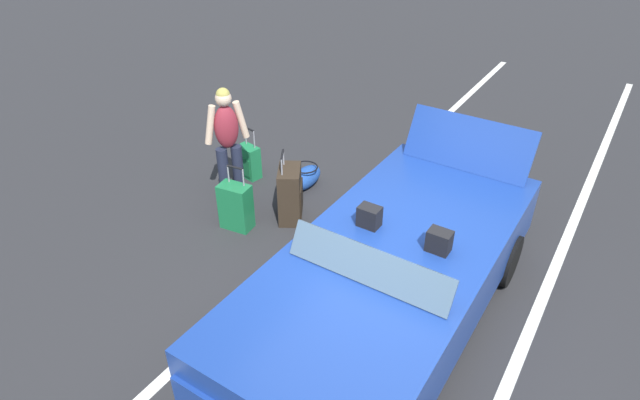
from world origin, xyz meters
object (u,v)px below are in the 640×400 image
Objects in this scene: suitcase_medium_bright at (236,207)px; suitcase_large_black at (290,194)px; suitcase_small_carryon at (249,162)px; traveler_person at (228,140)px; duffel_bag at (305,177)px; convertible_car at (381,288)px.

suitcase_large_black is at bearing 131.78° from suitcase_medium_bright.
traveler_person is at bearing 29.43° from suitcase_small_carryon.
suitcase_small_carryon reaches higher than duffel_bag.
suitcase_large_black is 1.29m from suitcase_small_carryon.
suitcase_large_black is at bearing -121.36° from convertible_car.
suitcase_medium_bright is (-0.64, -2.38, -0.28)m from convertible_car.
suitcase_small_carryon is (-0.56, -1.16, -0.12)m from suitcase_large_black.
suitcase_large_black is 0.84m from duffel_bag.
suitcase_small_carryon is at bearing -76.81° from duffel_bag.
suitcase_small_carryon is at bearing 143.11° from traveler_person.
traveler_person is (-0.48, -0.47, 0.62)m from suitcase_medium_bright.
suitcase_medium_bright reaches higher than duffel_bag.
duffel_bag is (-1.31, 0.19, -0.15)m from suitcase_medium_bright.
traveler_person reaches higher than convertible_car.
suitcase_small_carryon is 0.47× the size of traveler_person.
suitcase_small_carryon is 0.91m from duffel_bag.
duffel_bag is (-0.21, 0.88, -0.09)m from suitcase_small_carryon.
convertible_car is at bearing 70.64° from suitcase_small_carryon.
convertible_car is 4.36× the size of suitcase_large_black.
suitcase_large_black is 1.11× the size of suitcase_medium_bright.
suitcase_medium_bright is at bearing 42.33° from suitcase_small_carryon.
suitcase_small_carryon is 1.20× the size of duffel_bag.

